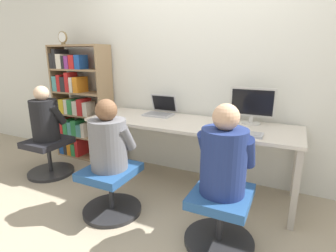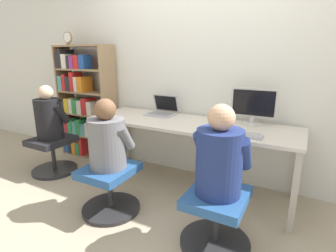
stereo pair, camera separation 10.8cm
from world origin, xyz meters
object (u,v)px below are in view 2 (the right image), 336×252
(keyboard, at_px, (237,134))
(office_chair_left, at_px, (216,217))
(person_at_monitor, at_px, (219,157))
(desktop_monitor, at_px, (253,106))
(laptop, at_px, (162,111))
(office_chair_side, at_px, (53,153))
(office_chair_right, at_px, (110,187))
(person_at_laptop, at_px, (107,139))
(person_near_shelf, at_px, (49,116))
(bookshelf, at_px, (81,103))
(desk_clock, at_px, (68,38))

(keyboard, relative_size, office_chair_left, 0.78)
(person_at_monitor, bearing_deg, desktop_monitor, 88.07)
(laptop, distance_m, office_chair_side, 1.45)
(office_chair_right, relative_size, person_at_laptop, 0.87)
(laptop, bearing_deg, person_at_laptop, -91.51)
(laptop, distance_m, person_at_monitor, 1.33)
(person_at_monitor, bearing_deg, office_chair_left, -90.00)
(person_at_monitor, relative_size, person_near_shelf, 1.03)
(bookshelf, bearing_deg, person_near_shelf, -81.53)
(desktop_monitor, distance_m, office_chair_right, 1.56)
(desktop_monitor, relative_size, office_chair_left, 0.82)
(keyboard, xyz_separation_m, bookshelf, (-2.26, 0.39, 0.02))
(office_chair_right, relative_size, person_near_shelf, 0.84)
(laptop, relative_size, person_near_shelf, 0.50)
(desktop_monitor, distance_m, bookshelf, 2.30)
(laptop, distance_m, bookshelf, 1.29)
(bookshelf, bearing_deg, office_chair_right, -36.19)
(person_at_monitor, distance_m, bookshelf, 2.44)
(desktop_monitor, relative_size, laptop, 1.38)
(laptop, xyz_separation_m, person_near_shelf, (-1.20, -0.59, -0.07))
(person_at_laptop, bearing_deg, office_chair_left, 0.82)
(keyboard, height_order, office_chair_right, keyboard)
(office_chair_left, height_order, office_chair_side, same)
(office_chair_left, bearing_deg, person_at_laptop, -179.18)
(office_chair_side, bearing_deg, office_chair_left, -8.05)
(desktop_monitor, bearing_deg, person_at_monitor, -91.93)
(office_chair_side, bearing_deg, desk_clock, 106.29)
(office_chair_left, xyz_separation_m, person_at_laptop, (-1.00, -0.01, 0.46))
(office_chair_left, bearing_deg, bookshelf, 158.17)
(desktop_monitor, height_order, person_at_laptop, desktop_monitor)
(desktop_monitor, distance_m, keyboard, 0.45)
(desk_clock, xyz_separation_m, person_near_shelf, (0.16, -0.53, -0.91))
(person_at_monitor, bearing_deg, office_chair_right, -178.65)
(desktop_monitor, distance_m, person_near_shelf, 2.30)
(desktop_monitor, relative_size, desk_clock, 2.71)
(keyboard, xyz_separation_m, person_near_shelf, (-2.17, -0.20, -0.04))
(laptop, distance_m, person_at_laptop, 0.92)
(laptop, height_order, person_at_monitor, person_at_monitor)
(desk_clock, bearing_deg, desktop_monitor, 2.26)
(person_at_monitor, height_order, desk_clock, desk_clock)
(person_near_shelf, bearing_deg, bookshelf, 98.47)
(person_at_laptop, height_order, desk_clock, desk_clock)
(person_at_laptop, bearing_deg, person_near_shelf, 164.48)
(person_near_shelf, bearing_deg, person_at_laptop, -15.52)
(desktop_monitor, relative_size, office_chair_right, 0.82)
(person_near_shelf, bearing_deg, office_chair_left, -8.18)
(desktop_monitor, xyz_separation_m, office_chair_side, (-2.21, -0.63, -0.68))
(laptop, distance_m, office_chair_left, 1.44)
(person_at_laptop, bearing_deg, bookshelf, 143.94)
(person_at_monitor, xyz_separation_m, person_at_laptop, (-1.00, -0.02, -0.02))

